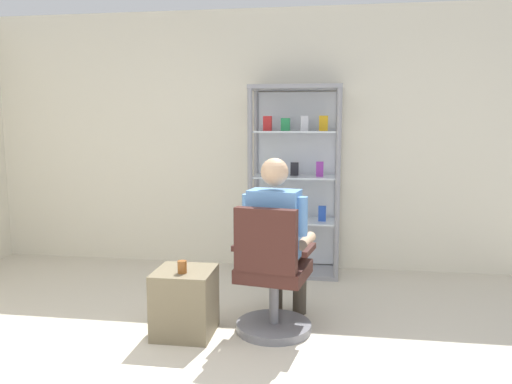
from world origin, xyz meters
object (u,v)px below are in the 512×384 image
object	(u,v)px
seated_shopkeeper	(278,234)
tea_glass	(182,267)
display_cabinet_main	(295,179)
storage_crate	(185,302)
office_chair	(272,282)

from	to	relation	value
seated_shopkeeper	tea_glass	size ratio (longest dim) A/B	14.54
seated_shopkeeper	tea_glass	world-z (taller)	seated_shopkeeper
display_cabinet_main	storage_crate	xyz separation A→B (m)	(-0.68, -1.67, -0.72)
seated_shopkeeper	display_cabinet_main	bearing A→B (deg)	89.04
office_chair	seated_shopkeeper	bearing A→B (deg)	80.07
tea_glass	display_cabinet_main	bearing A→B (deg)	68.90
seated_shopkeeper	storage_crate	world-z (taller)	seated_shopkeeper
display_cabinet_main	seated_shopkeeper	size ratio (longest dim) A/B	1.47
display_cabinet_main	storage_crate	size ratio (longest dim) A/B	3.94
office_chair	seated_shopkeeper	world-z (taller)	seated_shopkeeper
display_cabinet_main	office_chair	bearing A→B (deg)	-91.88
office_chair	storage_crate	xyz separation A→B (m)	(-0.63, -0.09, -0.15)
office_chair	seated_shopkeeper	size ratio (longest dim) A/B	0.74
office_chair	storage_crate	bearing A→B (deg)	-171.50
display_cabinet_main	tea_glass	world-z (taller)	display_cabinet_main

